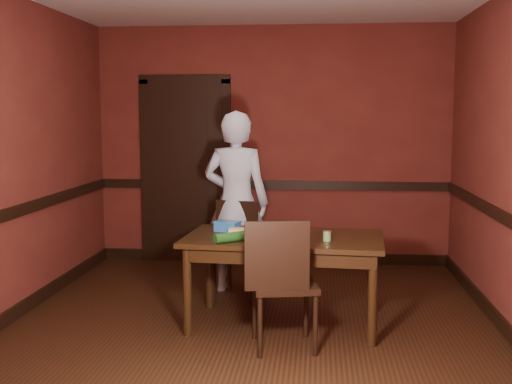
% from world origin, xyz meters
% --- Properties ---
extents(floor, '(4.00, 4.50, 0.01)m').
position_xyz_m(floor, '(0.00, 0.00, 0.00)').
color(floor, black).
rests_on(floor, ground).
extents(wall_back, '(4.00, 0.02, 2.70)m').
position_xyz_m(wall_back, '(0.00, 2.25, 1.35)').
color(wall_back, maroon).
rests_on(wall_back, ground).
extents(wall_front, '(4.00, 0.02, 2.70)m').
position_xyz_m(wall_front, '(0.00, -2.25, 1.35)').
color(wall_front, maroon).
rests_on(wall_front, ground).
extents(wall_left, '(0.02, 4.50, 2.70)m').
position_xyz_m(wall_left, '(-2.00, 0.00, 1.35)').
color(wall_left, maroon).
rests_on(wall_left, ground).
extents(wall_right, '(0.02, 4.50, 2.70)m').
position_xyz_m(wall_right, '(2.00, 0.00, 1.35)').
color(wall_right, maroon).
rests_on(wall_right, ground).
extents(dado_back, '(4.00, 0.03, 0.10)m').
position_xyz_m(dado_back, '(0.00, 2.23, 0.90)').
color(dado_back, black).
rests_on(dado_back, ground).
extents(dado_left, '(0.03, 4.50, 0.10)m').
position_xyz_m(dado_left, '(-1.99, 0.00, 0.90)').
color(dado_left, black).
rests_on(dado_left, ground).
extents(dado_right, '(0.03, 4.50, 0.10)m').
position_xyz_m(dado_right, '(1.99, 0.00, 0.90)').
color(dado_right, black).
rests_on(dado_right, ground).
extents(baseboard_back, '(4.00, 0.03, 0.12)m').
position_xyz_m(baseboard_back, '(0.00, 2.23, 0.06)').
color(baseboard_back, black).
rests_on(baseboard_back, ground).
extents(baseboard_left, '(0.03, 4.50, 0.12)m').
position_xyz_m(baseboard_left, '(-1.99, 0.00, 0.06)').
color(baseboard_left, black).
rests_on(baseboard_left, ground).
extents(baseboard_right, '(0.03, 4.50, 0.12)m').
position_xyz_m(baseboard_right, '(1.99, 0.00, 0.06)').
color(baseboard_right, black).
rests_on(baseboard_right, ground).
extents(door, '(1.05, 0.07, 2.20)m').
position_xyz_m(door, '(-1.00, 2.22, 1.09)').
color(door, black).
rests_on(door, ground).
extents(dining_table, '(1.63, 0.99, 0.74)m').
position_xyz_m(dining_table, '(0.26, 0.01, 0.37)').
color(dining_table, black).
rests_on(dining_table, floor).
extents(chair_far, '(0.51, 0.51, 0.90)m').
position_xyz_m(chair_far, '(-0.19, 0.71, 0.45)').
color(chair_far, black).
rests_on(chair_far, floor).
extents(chair_near, '(0.53, 0.53, 0.98)m').
position_xyz_m(chair_near, '(0.29, -0.48, 0.49)').
color(chair_near, black).
rests_on(chair_near, floor).
extents(person, '(0.70, 0.52, 1.74)m').
position_xyz_m(person, '(-0.25, 0.99, 0.87)').
color(person, silver).
rests_on(person, floor).
extents(sandwich_plate, '(0.27, 0.27, 0.07)m').
position_xyz_m(sandwich_plate, '(0.29, -0.05, 0.76)').
color(sandwich_plate, silver).
rests_on(sandwich_plate, dining_table).
extents(sauce_jar, '(0.07, 0.07, 0.08)m').
position_xyz_m(sauce_jar, '(0.60, -0.14, 0.78)').
color(sauce_jar, '#679348').
rests_on(sauce_jar, dining_table).
extents(cheese_saucer, '(0.17, 0.17, 0.05)m').
position_xyz_m(cheese_saucer, '(-0.13, 0.04, 0.76)').
color(cheese_saucer, silver).
rests_on(cheese_saucer, dining_table).
extents(food_tub, '(0.24, 0.20, 0.09)m').
position_xyz_m(food_tub, '(-0.22, 0.19, 0.78)').
color(food_tub, '#2B6FB9').
rests_on(food_tub, dining_table).
extents(wrapped_veg, '(0.26, 0.22, 0.07)m').
position_xyz_m(wrapped_veg, '(-0.14, -0.26, 0.77)').
color(wrapped_veg, '#1A4917').
rests_on(wrapped_veg, dining_table).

